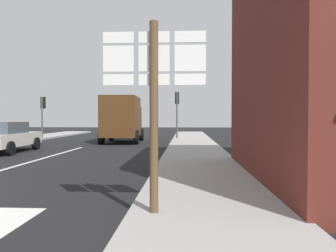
{
  "coord_description": "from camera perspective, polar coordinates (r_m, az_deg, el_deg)",
  "views": [
    {
      "loc": [
        5.81,
        -5.56,
        1.66
      ],
      "look_at": [
        4.97,
        9.93,
        1.27
      ],
      "focal_mm": 34.16,
      "sensor_mm": 36.0,
      "label": 1
    }
  ],
  "objects": [
    {
      "name": "sedan_far",
      "position": [
        17.18,
        -27.05,
        -1.71
      ],
      "size": [
        2.11,
        4.27,
        1.47
      ],
      "color": "beige",
      "rests_on": "ground"
    },
    {
      "name": "lane_centre_stripe",
      "position": [
        13.04,
        -23.5,
        -5.95
      ],
      "size": [
        0.16,
        12.0,
        0.01
      ],
      "primitive_type": "cube",
      "color": "silver",
      "rests_on": "ground"
    },
    {
      "name": "ground_plane",
      "position": [
        16.69,
        -17.31,
        -4.32
      ],
      "size": [
        80.0,
        80.0,
        0.0
      ],
      "primitive_type": "plane",
      "color": "black"
    },
    {
      "name": "delivery_truck",
      "position": [
        21.74,
        -8.14,
        1.42
      ],
      "size": [
        2.65,
        5.08,
        3.05
      ],
      "color": "#4C2D14",
      "rests_on": "ground"
    },
    {
      "name": "traffic_light_far_right",
      "position": [
        24.17,
        1.63,
        3.86
      ],
      "size": [
        0.3,
        0.49,
        3.61
      ],
      "color": "#47474C",
      "rests_on": "ground"
    },
    {
      "name": "sidewalk_right",
      "position": [
        13.66,
        5.09,
        -5.24
      ],
      "size": [
        2.81,
        44.0,
        0.14
      ],
      "primitive_type": "cube",
      "color": "#9E9B96",
      "rests_on": "ground"
    },
    {
      "name": "traffic_light_far_left",
      "position": [
        26.47,
        -21.43,
        3.02
      ],
      "size": [
        0.3,
        0.49,
        3.28
      ],
      "color": "#47474C",
      "rests_on": "ground"
    },
    {
      "name": "route_sign_post",
      "position": [
        5.15,
        -2.51,
        5.25
      ],
      "size": [
        1.66,
        0.14,
        3.2
      ],
      "color": "brown",
      "rests_on": "ground"
    }
  ]
}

